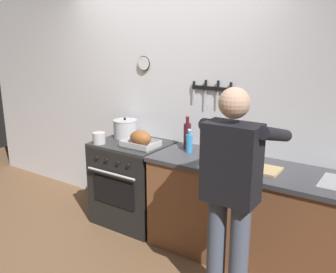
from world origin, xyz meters
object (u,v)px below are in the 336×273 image
object	(u,v)px
cutting_board	(258,168)
bottle_wine_red	(187,135)
roasting_pan	(141,140)
stock_pot	(125,129)
person_cook	(232,188)
stove	(133,182)
saucepan	(99,138)
bottle_hot_sauce	(219,147)
bottle_dish_soap	(189,143)

from	to	relation	value
cutting_board	bottle_wine_red	xyz separation A→B (m)	(-0.81, 0.20, 0.12)
roasting_pan	stock_pot	size ratio (longest dim) A/B	1.36
person_cook	bottle_wine_red	world-z (taller)	person_cook
cutting_board	stove	bearing A→B (deg)	177.85
stove	stock_pot	distance (m)	0.59
bottle_wine_red	saucepan	bearing A→B (deg)	-156.42
roasting_pan	cutting_board	world-z (taller)	roasting_pan
cutting_board	bottle_wine_red	world-z (taller)	bottle_wine_red
person_cook	bottle_hot_sauce	distance (m)	0.93
stove	cutting_board	bearing A→B (deg)	-2.15
person_cook	saucepan	distance (m)	1.73
saucepan	cutting_board	xyz separation A→B (m)	(1.65, 0.17, -0.05)
bottle_dish_soap	bottle_wine_red	world-z (taller)	bottle_wine_red
stock_pot	person_cook	bearing A→B (deg)	-25.18
bottle_hot_sauce	person_cook	bearing A→B (deg)	-58.13
bottle_wine_red	bottle_hot_sauce	world-z (taller)	bottle_wine_red
person_cook	stock_pot	xyz separation A→B (m)	(-1.61, 0.76, 0.05)
person_cook	cutting_board	bearing A→B (deg)	-9.80
stove	roasting_pan	size ratio (longest dim) A/B	2.56
stove	stock_pot	xyz separation A→B (m)	(-0.19, 0.12, 0.55)
bottle_dish_soap	roasting_pan	bearing A→B (deg)	-165.89
saucepan	cutting_board	bearing A→B (deg)	5.89
roasting_pan	bottle_wine_red	size ratio (longest dim) A/B	1.10
cutting_board	person_cook	bearing A→B (deg)	-87.31
person_cook	roasting_pan	xyz separation A→B (m)	(-1.25, 0.56, 0.02)
stock_pot	saucepan	world-z (taller)	stock_pot
bottle_wine_red	bottle_hot_sauce	size ratio (longest dim) A/B	1.93
saucepan	person_cook	bearing A→B (deg)	-13.98
stove	person_cook	xyz separation A→B (m)	(1.42, -0.64, 0.50)
stove	cutting_board	distance (m)	1.47
roasting_pan	saucepan	world-z (taller)	roasting_pan
stove	bottle_dish_soap	size ratio (longest dim) A/B	3.98
person_cook	saucepan	world-z (taller)	person_cook
bottle_wine_red	bottle_hot_sauce	xyz separation A→B (m)	(0.34, 0.01, -0.07)
saucepan	bottle_dish_soap	distance (m)	0.96
stove	person_cook	distance (m)	1.64
roasting_pan	bottle_hot_sauce	bearing A→B (deg)	16.99
cutting_board	bottle_dish_soap	distance (m)	0.74
stock_pot	bottle_dish_soap	distance (m)	0.86
stove	saucepan	world-z (taller)	saucepan
person_cook	cutting_board	size ratio (longest dim) A/B	4.61
stove	cutting_board	size ratio (longest dim) A/B	2.50
person_cook	stock_pot	bearing A→B (deg)	52.33
person_cook	saucepan	bearing A→B (deg)	63.53
saucepan	bottle_hot_sauce	world-z (taller)	bottle_hot_sauce
stove	bottle_wine_red	bearing A→B (deg)	13.84
stock_pot	bottle_hot_sauce	distance (m)	1.12
stove	stock_pot	size ratio (longest dim) A/B	3.49
roasting_pan	stock_pot	world-z (taller)	stock_pot
person_cook	bottle_dish_soap	xyz separation A→B (m)	(-0.75, 0.69, 0.04)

